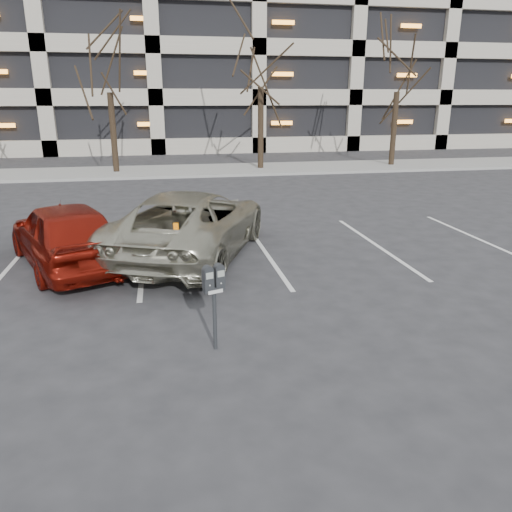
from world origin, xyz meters
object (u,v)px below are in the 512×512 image
Objects in this scene: suv_silver at (190,224)px; tree_b at (105,39)px; tree_d at (401,43)px; car_red at (65,234)px; tree_c at (261,32)px; parking_meter at (214,287)px.

tree_b is at bearing -56.55° from suv_silver.
tree_d is 1.40× the size of suv_silver.
tree_b is 14.90m from car_red.
tree_d is at bearing -157.70° from car_red.
car_red is at bearing -134.98° from tree_d.
tree_d reaches higher than car_red.
tree_d is 1.97× the size of car_red.
tree_c is 16.59m from car_red.
parking_meter is at bearing -81.45° from tree_b.
suv_silver reaches higher than car_red.
car_red reaches higher than parking_meter.
parking_meter is (2.74, -18.22, -4.98)m from tree_b.
tree_b reaches higher than suv_silver.
tree_c is 7.06× the size of parking_meter.
suv_silver is (-11.32, -13.67, -5.27)m from tree_d.
tree_b is 1.95× the size of car_red.
suv_silver is at bearing -129.63° from tree_d.
tree_d is (7.00, 0.00, -0.36)m from tree_c.
car_red is (-2.69, 4.26, -0.24)m from parking_meter.
parking_meter is (-4.26, -18.22, -5.42)m from tree_c.
tree_d is 20.44m from car_red.
tree_d is 22.01m from parking_meter.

